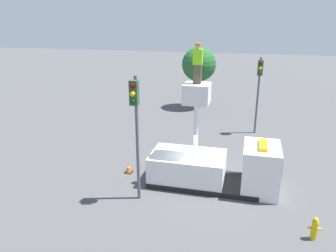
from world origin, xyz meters
name	(u,v)px	position (x,y,z in m)	size (l,w,h in m)	color
ground_plane	(204,183)	(0.00, 0.00, 0.00)	(120.00, 120.00, 0.00)	#4C4C4F
bucket_truck	(214,166)	(0.46, 0.00, 0.98)	(6.00, 2.33, 4.89)	black
worker	(198,64)	(-0.47, 0.00, 5.77)	(0.40, 0.26, 1.75)	brown
traffic_light_pole	(135,116)	(-2.61, -2.19, 3.89)	(0.34, 0.57, 5.51)	#515156
traffic_light_across	(259,81)	(2.39, 8.03, 3.68)	(0.34, 0.57, 5.19)	#515156
fire_hydrant	(314,229)	(4.48, -3.19, 0.44)	(0.46, 0.22, 0.90)	gold
traffic_cone_rear	(128,168)	(-3.97, 0.21, 0.26)	(0.39, 0.39, 0.56)	black
tree_left_bg	(199,65)	(-2.54, 13.77, 3.80)	(2.93, 2.93, 5.29)	brown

